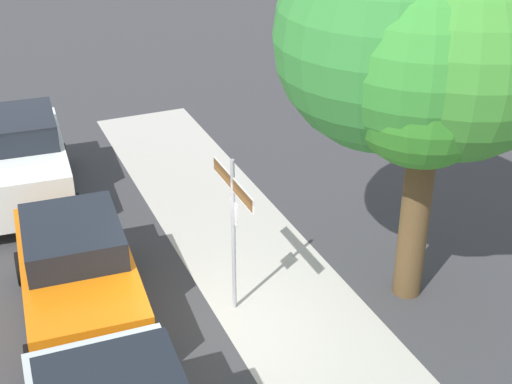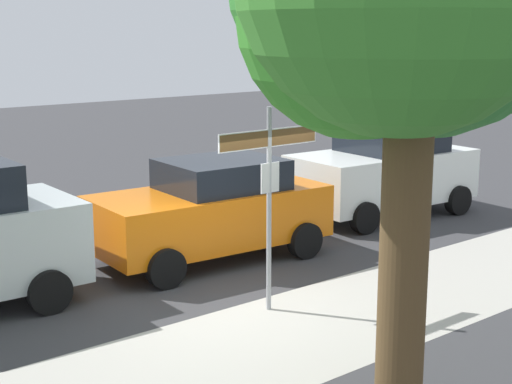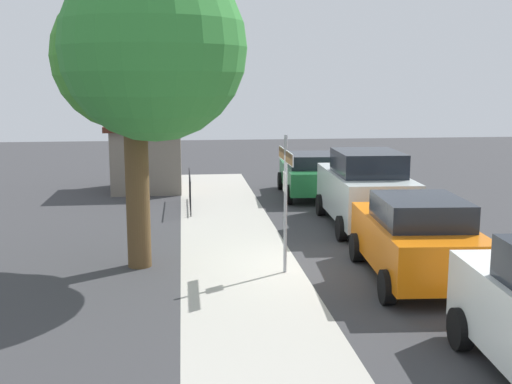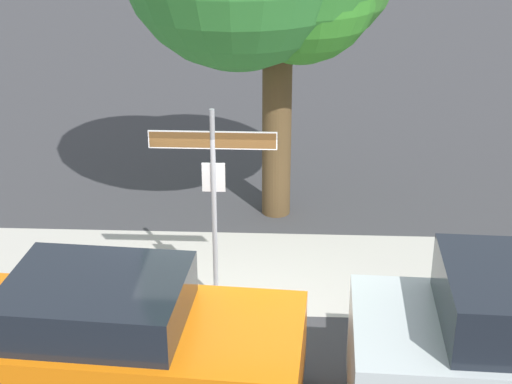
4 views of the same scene
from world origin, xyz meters
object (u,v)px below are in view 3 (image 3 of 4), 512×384
object	(u,v)px
utility_shed	(147,156)
shade_tree	(146,56)
car_green	(311,174)
car_orange	(416,238)
car_silver	(365,189)
street_sign	(286,178)

from	to	relation	value
utility_shed	shade_tree	bearing A→B (deg)	-176.73
shade_tree	car_green	bearing A→B (deg)	-32.85
shade_tree	car_orange	world-z (taller)	shade_tree
car_silver	utility_shed	bearing A→B (deg)	45.03
car_green	car_silver	bearing A→B (deg)	-170.08
street_sign	car_orange	bearing A→B (deg)	-108.78
car_silver	utility_shed	distance (m)	9.25
car_orange	utility_shed	size ratio (longest dim) A/B	1.35
car_orange	shade_tree	bearing A→B (deg)	77.48
car_orange	car_silver	size ratio (longest dim) A/B	0.92
shade_tree	car_green	distance (m)	10.23
street_sign	car_orange	distance (m)	2.90
street_sign	car_silver	world-z (taller)	street_sign
street_sign	car_green	bearing A→B (deg)	-15.02
street_sign	car_silver	xyz separation A→B (m)	(3.94, -2.86, -0.96)
car_green	utility_shed	xyz separation A→B (m)	(2.01, 5.74, 0.45)
shade_tree	utility_shed	distance (m)	10.55
car_orange	car_green	bearing A→B (deg)	5.13
car_silver	car_green	world-z (taller)	car_silver
street_sign	utility_shed	size ratio (longest dim) A/B	0.94
street_sign	shade_tree	bearing A→B (deg)	75.56
car_silver	car_green	bearing A→B (deg)	8.56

